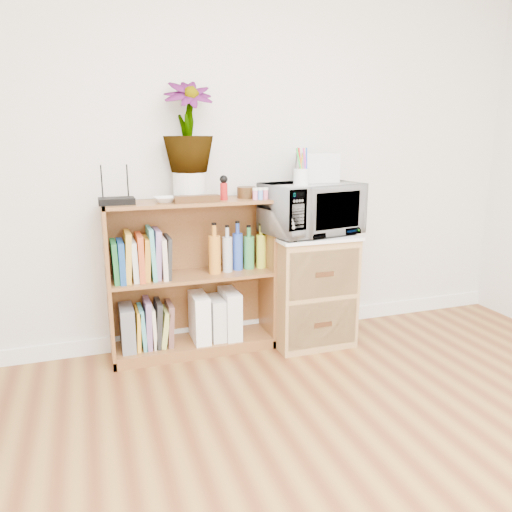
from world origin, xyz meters
name	(u,v)px	position (x,y,z in m)	size (l,w,h in m)	color
skirting_board	(240,328)	(0.00, 2.24, 0.05)	(4.00, 0.02, 0.10)	white
bookshelf	(192,278)	(-0.35, 2.10, 0.47)	(1.00, 0.30, 0.95)	brown
wicker_unit	(308,289)	(0.40, 2.02, 0.35)	(0.50, 0.45, 0.70)	#9E7542
microwave	(311,209)	(0.40, 2.02, 0.88)	(0.57, 0.39, 0.32)	white
pen_cup	(301,177)	(0.28, 1.91, 1.09)	(0.09, 0.09, 0.10)	silver
small_appliance	(317,167)	(0.47, 2.08, 1.13)	(0.23, 0.19, 0.18)	silver
router	(117,201)	(-0.76, 2.08, 0.97)	(0.20, 0.13, 0.04)	black
white_bowl	(165,200)	(-0.50, 2.07, 0.97)	(0.13, 0.13, 0.03)	white
plant_pot	(190,186)	(-0.34, 2.12, 1.03)	(0.19, 0.19, 0.16)	silver
potted_plant	(188,127)	(-0.34, 2.12, 1.37)	(0.29, 0.29, 0.51)	#457F32
trinket_box	(197,199)	(-0.33, 2.00, 0.97)	(0.26, 0.06, 0.04)	#371F0F
kokeshi_doll	(224,192)	(-0.15, 2.06, 1.00)	(0.04, 0.04, 0.10)	#A71414
wooden_bowl	(246,192)	(0.01, 2.11, 0.98)	(0.11, 0.11, 0.07)	#3A250F
paint_jars	(260,195)	(0.06, 2.01, 0.97)	(0.10, 0.04, 0.05)	pink
file_box	(127,328)	(-0.75, 2.10, 0.20)	(0.08, 0.21, 0.27)	slate
magazine_holder_left	(199,317)	(-0.31, 2.09, 0.22)	(0.09, 0.24, 0.30)	white
magazine_holder_mid	(216,318)	(-0.21, 2.09, 0.20)	(0.08, 0.21, 0.27)	silver
magazine_holder_right	(230,313)	(-0.11, 2.09, 0.22)	(0.10, 0.24, 0.30)	silver
cookbooks	(141,257)	(-0.64, 2.10, 0.63)	(0.34, 0.20, 0.31)	#1A632F
liquor_bottles	(236,248)	(-0.06, 2.10, 0.64)	(0.38, 0.07, 0.30)	orange
lower_books	(154,325)	(-0.59, 2.10, 0.20)	(0.23, 0.19, 0.30)	gold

